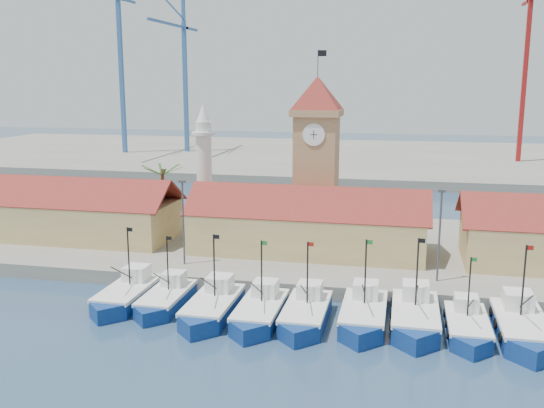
% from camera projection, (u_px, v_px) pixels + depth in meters
% --- Properties ---
extents(ground, '(400.00, 400.00, 0.00)m').
position_uv_depth(ground, '(270.00, 332.00, 50.71)').
color(ground, navy).
rests_on(ground, ground).
extents(quay, '(140.00, 32.00, 1.50)m').
position_uv_depth(quay, '(313.00, 248.00, 73.54)').
color(quay, gray).
rests_on(quay, ground).
extents(terminal, '(240.00, 80.00, 2.00)m').
position_uv_depth(terminal, '(363.00, 159.00, 155.82)').
color(terminal, gray).
rests_on(terminal, ground).
extents(boat_0, '(3.69, 10.10, 7.64)m').
position_uv_depth(boat_0, '(126.00, 296.00, 56.80)').
color(boat_0, navy).
rests_on(boat_0, ground).
extents(boat_1, '(3.38, 9.27, 7.02)m').
position_uv_depth(boat_1, '(165.00, 300.00, 55.91)').
color(boat_1, navy).
rests_on(boat_1, ground).
extents(boat_2, '(3.76, 10.29, 7.79)m').
position_uv_depth(boat_2, '(212.00, 309.00, 53.65)').
color(boat_2, navy).
rests_on(boat_2, ground).
extents(boat_3, '(3.62, 9.91, 7.50)m').
position_uv_depth(boat_3, '(259.00, 313.00, 52.62)').
color(boat_3, navy).
rests_on(boat_3, ground).
extents(boat_4, '(3.63, 9.94, 7.52)m').
position_uv_depth(boat_4, '(305.00, 316.00, 52.16)').
color(boat_4, navy).
rests_on(boat_4, ground).
extents(boat_5, '(3.76, 10.29, 7.79)m').
position_uv_depth(boat_5, '(363.00, 316.00, 51.89)').
color(boat_5, navy).
rests_on(boat_5, ground).
extents(boat_6, '(3.91, 10.71, 8.11)m').
position_uv_depth(boat_6, '(415.00, 319.00, 51.24)').
color(boat_6, navy).
rests_on(boat_6, ground).
extents(boat_7, '(3.33, 9.13, 6.91)m').
position_uv_depth(boat_7, '(468.00, 328.00, 49.64)').
color(boat_7, navy).
rests_on(boat_7, ground).
extents(boat_8, '(3.92, 10.74, 8.12)m').
position_uv_depth(boat_8, '(522.00, 330.00, 49.03)').
color(boat_8, navy).
rests_on(boat_8, ground).
extents(hall_left, '(31.20, 10.13, 7.61)m').
position_uv_depth(hall_left, '(55.00, 216.00, 75.76)').
color(hall_left, tan).
rests_on(hall_left, quay).
extents(hall_center, '(27.04, 10.13, 7.61)m').
position_uv_depth(hall_center, '(308.00, 229.00, 69.06)').
color(hall_center, tan).
rests_on(hall_center, quay).
extents(clock_tower, '(5.80, 5.80, 22.70)m').
position_uv_depth(clock_tower, '(317.00, 154.00, 73.21)').
color(clock_tower, '#A87C56').
rests_on(clock_tower, quay).
extents(minaret, '(3.00, 3.00, 16.30)m').
position_uv_depth(minaret, '(204.00, 166.00, 78.72)').
color(minaret, silver).
rests_on(minaret, quay).
extents(palm_tree, '(5.60, 5.03, 8.39)m').
position_uv_depth(palm_tree, '(163.00, 194.00, 78.54)').
color(palm_tree, brown).
rests_on(palm_tree, quay).
extents(lamp_posts, '(80.70, 0.25, 9.03)m').
position_uv_depth(lamp_posts, '(301.00, 224.00, 60.80)').
color(lamp_posts, '#3F3F44').
rests_on(lamp_posts, quay).
extents(crane_blue_far, '(1.00, 37.08, 47.28)m').
position_uv_depth(crane_blue_far, '(117.00, 49.00, 153.85)').
color(crane_blue_far, '#325C98').
rests_on(crane_blue_far, terminal).
extents(crane_blue_near, '(1.00, 32.66, 40.28)m').
position_uv_depth(crane_blue_near, '(183.00, 66.00, 157.67)').
color(crane_blue_near, '#325C98').
rests_on(crane_blue_near, terminal).
extents(crane_red_right, '(1.00, 34.84, 44.59)m').
position_uv_depth(crane_red_right, '(528.00, 52.00, 136.58)').
color(crane_red_right, maroon).
rests_on(crane_red_right, terminal).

